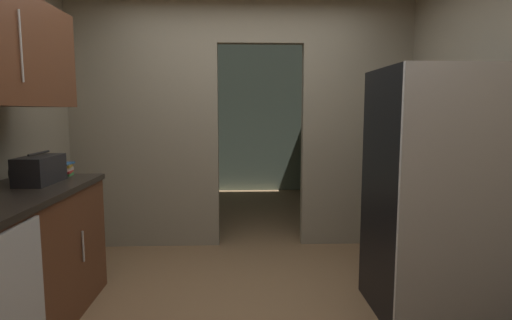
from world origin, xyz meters
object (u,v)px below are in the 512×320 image
at_px(refrigerator, 437,194).
at_px(book_stack, 64,169).
at_px(dishwasher, 14,317).
at_px(boombox, 39,170).

height_order(refrigerator, book_stack, refrigerator).
distance_m(dishwasher, boombox, 1.14).
height_order(dishwasher, book_stack, book_stack).
bearing_deg(book_stack, dishwasher, -78.08).
bearing_deg(boombox, refrigerator, -2.68).
bearing_deg(dishwasher, book_stack, 101.92).
bearing_deg(boombox, book_stack, 86.78).
bearing_deg(boombox, dishwasher, -72.88).
height_order(refrigerator, boombox, refrigerator).
xyz_separation_m(dishwasher, book_stack, (-0.27, 1.28, 0.55)).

